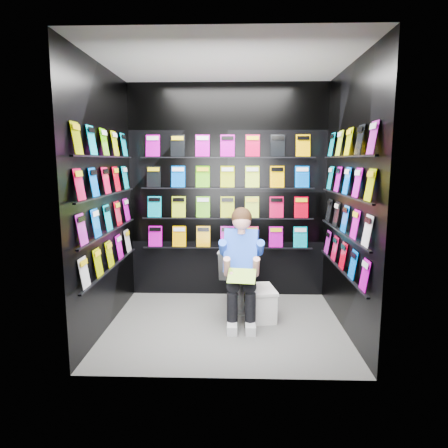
{
  "coord_description": "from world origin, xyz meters",
  "views": [
    {
      "loc": [
        0.1,
        -3.89,
        1.68
      ],
      "look_at": [
        -0.02,
        0.15,
        1.04
      ],
      "focal_mm": 32.0,
      "sensor_mm": 36.0,
      "label": 1
    }
  ],
  "objects": [
    {
      "name": "reader",
      "position": [
        0.16,
        0.19,
        0.74
      ],
      "size": [
        0.56,
        0.75,
        1.27
      ],
      "primitive_type": null,
      "rotation": [
        0.0,
        0.0,
        -0.14
      ],
      "color": "blue",
      "rests_on": "toilet"
    },
    {
      "name": "ceiling",
      "position": [
        0.0,
        0.0,
        2.6
      ],
      "size": [
        2.4,
        2.4,
        0.0
      ],
      "primitive_type": "plane",
      "color": "white",
      "rests_on": "floor"
    },
    {
      "name": "longbox_lid",
      "position": [
        0.39,
        0.22,
        0.32
      ],
      "size": [
        0.31,
        0.46,
        0.03
      ],
      "primitive_type": "cube",
      "rotation": [
        0.0,
        0.0,
        0.16
      ],
      "color": "white",
      "rests_on": "longbox"
    },
    {
      "name": "longbox",
      "position": [
        0.39,
        0.22,
        0.15
      ],
      "size": [
        0.29,
        0.44,
        0.31
      ],
      "primitive_type": "cube",
      "rotation": [
        0.0,
        0.0,
        0.16
      ],
      "color": "white",
      "rests_on": "floor"
    },
    {
      "name": "toilet",
      "position": [
        0.16,
        0.57,
        0.37
      ],
      "size": [
        0.52,
        0.8,
        0.73
      ],
      "primitive_type": "imported",
      "rotation": [
        0.0,
        0.0,
        3.0
      ],
      "color": "white",
      "rests_on": "floor"
    },
    {
      "name": "wall_front",
      "position": [
        0.0,
        -1.0,
        1.3
      ],
      "size": [
        2.4,
        0.04,
        2.6
      ],
      "primitive_type": "cube",
      "color": "black",
      "rests_on": "floor"
    },
    {
      "name": "floor",
      "position": [
        0.0,
        0.0,
        0.0
      ],
      "size": [
        2.4,
        2.4,
        0.0
      ],
      "primitive_type": "plane",
      "color": "slate",
      "rests_on": "ground"
    },
    {
      "name": "held_comic",
      "position": [
        0.16,
        -0.16,
        0.58
      ],
      "size": [
        0.29,
        0.19,
        0.11
      ],
      "primitive_type": "cube",
      "rotation": [
        -0.96,
        0.0,
        -0.14
      ],
      "color": "green",
      "rests_on": "reader"
    },
    {
      "name": "wall_left",
      "position": [
        -1.2,
        0.0,
        1.3
      ],
      "size": [
        0.04,
        2.0,
        2.6
      ],
      "primitive_type": "cube",
      "color": "black",
      "rests_on": "floor"
    },
    {
      "name": "comics_right",
      "position": [
        1.17,
        0.0,
        1.31
      ],
      "size": [
        0.06,
        1.7,
        1.37
      ],
      "primitive_type": null,
      "color": "#C8093B",
      "rests_on": "wall_right"
    },
    {
      "name": "comics_back",
      "position": [
        0.0,
        0.97,
        1.31
      ],
      "size": [
        2.1,
        0.06,
        1.37
      ],
      "primitive_type": null,
      "color": "#C8093B",
      "rests_on": "wall_back"
    },
    {
      "name": "comics_left",
      "position": [
        -1.17,
        0.0,
        1.31
      ],
      "size": [
        0.06,
        1.7,
        1.37
      ],
      "primitive_type": null,
      "color": "#C8093B",
      "rests_on": "wall_left"
    },
    {
      "name": "wall_right",
      "position": [
        1.2,
        0.0,
        1.3
      ],
      "size": [
        0.04,
        2.0,
        2.6
      ],
      "primitive_type": "cube",
      "color": "black",
      "rests_on": "floor"
    },
    {
      "name": "wall_back",
      "position": [
        0.0,
        1.0,
        1.3
      ],
      "size": [
        2.4,
        0.04,
        2.6
      ],
      "primitive_type": "cube",
      "color": "black",
      "rests_on": "floor"
    }
  ]
}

